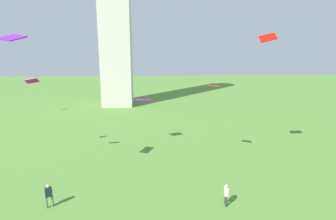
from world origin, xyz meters
The scene contains 8 objects.
person_1 centered at (-10.88, 16.27, 1.04)m, with size 0.55×0.46×1.83m.
person_2 centered at (2.18, 15.58, 0.96)m, with size 0.29×0.52×1.69m.
kite_flying_0 centered at (2.95, 23.51, 7.96)m, with size 1.41×1.25×0.19m.
kite_flying_1 centered at (-13.15, 29.34, 4.65)m, with size 0.88×0.88×0.44m.
kite_flying_2 centered at (-14.28, 23.78, 8.56)m, with size 1.16×0.70×0.63m.
kite_flying_3 centered at (-12.96, 18.10, 12.23)m, with size 1.62×1.87×0.61m.
kite_flying_4 centered at (7.88, 23.35, 12.52)m, with size 1.50×1.19×0.98m.
kite_flying_5 centered at (-3.97, 28.96, 5.66)m, with size 2.05×1.77×0.39m.
Camera 1 is at (-3.49, -2.44, 11.40)m, focal length 29.12 mm.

